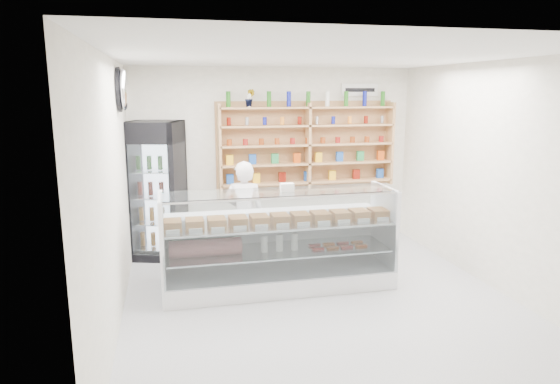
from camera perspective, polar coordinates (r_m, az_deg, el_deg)
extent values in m
plane|color=#B3B4B8|center=(6.04, 4.60, -12.34)|extent=(5.00, 5.00, 0.00)
plane|color=white|center=(5.54, 5.08, 15.22)|extent=(5.00, 5.00, 0.00)
plane|color=white|center=(8.01, -0.59, 4.06)|extent=(4.50, 0.00, 4.50)
plane|color=white|center=(3.40, 17.76, -6.81)|extent=(4.50, 0.00, 4.50)
plane|color=white|center=(5.39, -18.60, -0.19)|extent=(0.00, 5.00, 5.00)
plane|color=white|center=(6.65, 23.65, 1.56)|extent=(0.00, 5.00, 5.00)
cube|color=white|center=(6.38, -0.17, -9.81)|extent=(2.86, 0.81, 0.24)
cube|color=white|center=(6.59, -0.89, -5.25)|extent=(2.86, 0.05, 0.60)
cube|color=silver|center=(6.25, -0.17, -6.67)|extent=(2.75, 0.71, 0.02)
cube|color=silver|center=(6.15, -0.17, -3.55)|extent=(2.80, 0.75, 0.02)
cube|color=silver|center=(5.82, 0.68, -5.47)|extent=(2.80, 0.12, 1.00)
cube|color=silver|center=(6.02, -0.07, 0.02)|extent=(2.80, 0.57, 0.01)
imported|color=silver|center=(6.90, -4.10, -2.64)|extent=(0.63, 0.49, 1.51)
cube|color=black|center=(7.54, -13.85, 0.23)|extent=(0.90, 0.89, 2.01)
cube|color=#310539|center=(7.11, -13.43, 6.55)|extent=(0.69, 0.24, 0.28)
cube|color=silver|center=(7.23, -13.05, -0.94)|extent=(0.58, 0.19, 1.59)
cube|color=tan|center=(7.69, -6.93, 5.09)|extent=(0.04, 0.28, 1.33)
cube|color=tan|center=(7.96, 3.19, 5.37)|extent=(0.04, 0.28, 1.33)
cube|color=tan|center=(8.45, 12.40, 5.48)|extent=(0.04, 0.28, 1.33)
cube|color=tan|center=(8.04, 3.15, 1.18)|extent=(2.80, 0.28, 0.03)
cube|color=tan|center=(7.99, 3.17, 3.30)|extent=(2.80, 0.28, 0.03)
cube|color=tan|center=(7.95, 3.19, 5.44)|extent=(2.80, 0.28, 0.03)
cube|color=tan|center=(7.93, 3.22, 7.60)|extent=(2.80, 0.28, 0.03)
cube|color=tan|center=(7.92, 3.24, 9.62)|extent=(2.80, 0.28, 0.03)
imported|color=#1E6626|center=(7.71, -3.48, 10.67)|extent=(0.18, 0.16, 0.27)
ellipsoid|color=silver|center=(6.48, -17.47, 11.10)|extent=(0.15, 0.50, 0.50)
cube|color=white|center=(8.33, 9.09, 11.44)|extent=(0.62, 0.03, 0.20)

